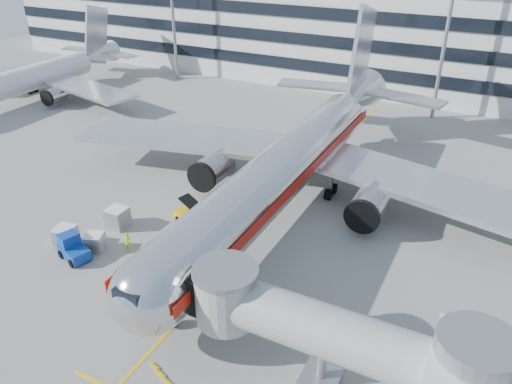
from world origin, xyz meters
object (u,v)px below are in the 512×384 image
at_px(main_jet, 293,160).
at_px(ramp_worker, 128,242).
at_px(belt_loader, 198,219).
at_px(baggage_tug, 73,248).
at_px(cargo_container_left, 66,237).
at_px(cargo_container_front, 95,242).
at_px(cargo_container_right, 118,218).

relative_size(main_jet, ramp_worker, 30.42).
bearing_deg(belt_loader, main_jet, 57.10).
xyz_separation_m(main_jet, baggage_tug, (-11.81, -17.03, -3.33)).
bearing_deg(main_jet, cargo_container_left, -130.38).
xyz_separation_m(cargo_container_front, ramp_worker, (2.50, 1.17, 0.07)).
bearing_deg(belt_loader, baggage_tug, -126.43).
xyz_separation_m(main_jet, ramp_worker, (-8.49, -14.27, -3.40)).
height_order(main_jet, cargo_container_front, main_jet).
xyz_separation_m(cargo_container_left, cargo_container_right, (1.84, 4.31, 0.04)).
relative_size(baggage_tug, ramp_worker, 1.86).
distance_m(belt_loader, cargo_container_right, 7.16).
xyz_separation_m(baggage_tug, cargo_container_right, (0.02, 5.32, 0.01)).
relative_size(cargo_container_front, ramp_worker, 1.12).
height_order(cargo_container_front, ramp_worker, ramp_worker).
distance_m(main_jet, cargo_container_right, 16.94).
bearing_deg(main_jet, belt_loader, -122.90).
distance_m(baggage_tug, ramp_worker, 4.32).
bearing_deg(cargo_container_left, baggage_tug, -29.06).
distance_m(main_jet, baggage_tug, 20.99).
xyz_separation_m(belt_loader, baggage_tug, (-6.37, -8.63, 0.20)).
xyz_separation_m(baggage_tug, cargo_container_left, (-1.82, 1.01, -0.03)).
xyz_separation_m(belt_loader, cargo_container_front, (-5.55, -7.04, 0.07)).
xyz_separation_m(baggage_tug, cargo_container_front, (0.82, 1.59, -0.14)).
relative_size(main_jet, baggage_tug, 16.38).
distance_m(belt_loader, cargo_container_left, 11.19).
distance_m(belt_loader, baggage_tug, 10.73).
bearing_deg(ramp_worker, cargo_container_right, 126.59).
bearing_deg(cargo_container_right, cargo_container_front, -77.91).
relative_size(baggage_tug, cargo_container_front, 1.66).
bearing_deg(cargo_container_left, main_jet, 49.62).
bearing_deg(main_jet, ramp_worker, -120.75).
distance_m(main_jet, belt_loader, 10.61).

